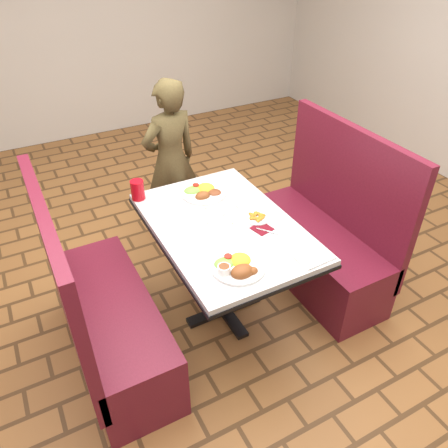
% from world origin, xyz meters
% --- Properties ---
extents(room, '(7.00, 7.04, 2.82)m').
position_xyz_m(room, '(0.00, 0.00, 1.91)').
color(room, brown).
rests_on(room, ground).
extents(dining_table, '(0.81, 1.21, 0.75)m').
position_xyz_m(dining_table, '(0.00, 0.00, 0.65)').
color(dining_table, silver).
rests_on(dining_table, ground).
extents(booth_bench_left, '(0.47, 1.20, 1.17)m').
position_xyz_m(booth_bench_left, '(-0.80, 0.00, 0.33)').
color(booth_bench_left, maroon).
rests_on(booth_bench_left, ground).
extents(booth_bench_right, '(0.47, 1.20, 1.17)m').
position_xyz_m(booth_bench_right, '(0.80, 0.00, 0.33)').
color(booth_bench_right, maroon).
rests_on(booth_bench_right, ground).
extents(diner_person, '(0.54, 0.40, 1.33)m').
position_xyz_m(diner_person, '(0.09, 1.09, 0.66)').
color(diner_person, brown).
rests_on(diner_person, ground).
extents(near_dinner_plate, '(0.29, 0.29, 0.09)m').
position_xyz_m(near_dinner_plate, '(-0.13, -0.40, 0.78)').
color(near_dinner_plate, white).
rests_on(near_dinner_plate, dining_table).
extents(far_dinner_plate, '(0.30, 0.30, 0.08)m').
position_xyz_m(far_dinner_plate, '(0.04, 0.38, 0.78)').
color(far_dinner_plate, white).
rests_on(far_dinner_plate, dining_table).
extents(plantain_plate, '(0.16, 0.16, 0.02)m').
position_xyz_m(plantain_plate, '(0.21, -0.04, 0.76)').
color(plantain_plate, white).
rests_on(plantain_plate, dining_table).
extents(maroon_napkin, '(0.13, 0.13, 0.00)m').
position_xyz_m(maroon_napkin, '(0.18, -0.15, 0.75)').
color(maroon_napkin, '#5C0D18').
rests_on(maroon_napkin, dining_table).
extents(spoon_utensil, '(0.10, 0.12, 0.00)m').
position_xyz_m(spoon_utensil, '(0.19, -0.19, 0.76)').
color(spoon_utensil, silver).
rests_on(spoon_utensil, dining_table).
extents(red_tumbler, '(0.09, 0.09, 0.13)m').
position_xyz_m(red_tumbler, '(-0.36, 0.52, 0.82)').
color(red_tumbler, red).
rests_on(red_tumbler, dining_table).
extents(paper_napkin, '(0.21, 0.16, 0.01)m').
position_xyz_m(paper_napkin, '(0.28, -0.51, 0.76)').
color(paper_napkin, white).
rests_on(paper_napkin, dining_table).
extents(knife_utensil, '(0.02, 0.18, 0.00)m').
position_xyz_m(knife_utensil, '(-0.03, -0.35, 0.76)').
color(knife_utensil, silver).
rests_on(knife_utensil, dining_table).
extents(fork_utensil, '(0.02, 0.17, 0.00)m').
position_xyz_m(fork_utensil, '(-0.12, -0.36, 0.76)').
color(fork_utensil, silver).
rests_on(fork_utensil, dining_table).
extents(lettuce_shreds, '(0.28, 0.32, 0.00)m').
position_xyz_m(lettuce_shreds, '(0.04, 0.06, 0.75)').
color(lettuce_shreds, '#9FD153').
rests_on(lettuce_shreds, dining_table).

